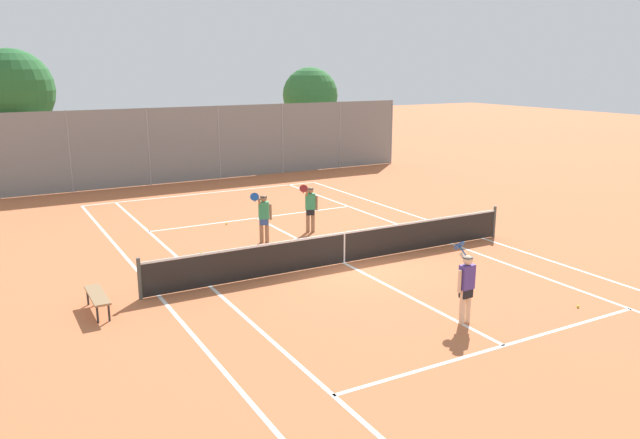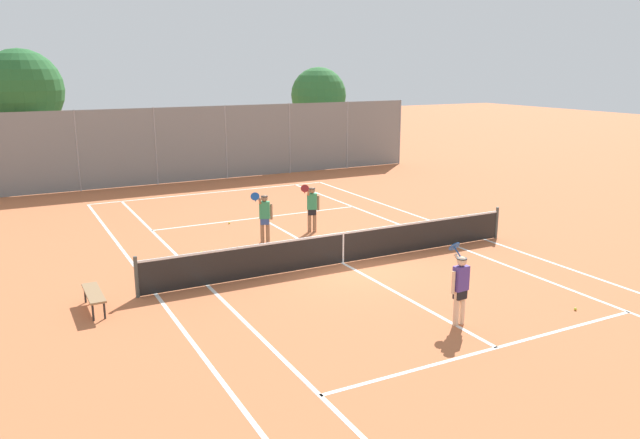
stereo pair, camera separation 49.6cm
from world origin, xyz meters
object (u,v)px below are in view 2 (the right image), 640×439
tennis_net (343,247)px  loose_tennis_ball_2 (229,223)px  loose_tennis_ball_1 (201,252)px  player_far_left (265,215)px  player_far_right (312,206)px  player_near_side (460,285)px  courtside_bench (94,294)px  tree_behind_right (318,96)px  loose_tennis_ball_0 (575,309)px  tree_behind_left (24,92)px

tennis_net → loose_tennis_ball_2: tennis_net is taller
loose_tennis_ball_1 → player_far_left: bearing=4.6°
tennis_net → player_far_right: size_ratio=6.76×
player_near_side → player_far_left: size_ratio=1.00×
player_near_side → courtside_bench: bearing=146.8°
player_far_left → player_far_right: bearing=13.1°
player_near_side → loose_tennis_ball_1: bearing=113.4°
player_far_left → tree_behind_right: (9.87, 15.07, 2.95)m
player_far_left → loose_tennis_ball_1: size_ratio=26.88×
player_near_side → tennis_net: bearing=91.0°
tennis_net → loose_tennis_ball_0: tennis_net is taller
player_near_side → loose_tennis_ball_0: (3.02, -0.66, -0.89)m
player_far_left → tree_behind_left: size_ratio=0.27×
player_far_left → loose_tennis_ball_0: bearing=-64.3°
tennis_net → player_near_side: bearing=-89.0°
player_far_left → player_far_right: (1.97, 0.46, 0.00)m
tennis_net → loose_tennis_ball_0: 6.54m
loose_tennis_ball_2 → loose_tennis_ball_1: bearing=-123.1°
loose_tennis_ball_2 → player_far_left: bearing=-86.0°
tennis_net → player_near_side: (0.08, -5.07, 0.42)m
loose_tennis_ball_1 → player_far_right: bearing=8.6°
player_near_side → player_far_left: bearing=98.7°
player_far_right → tree_behind_left: 16.35m
loose_tennis_ball_0 → tree_behind_left: size_ratio=0.01×
tennis_net → loose_tennis_ball_1: size_ratio=181.82×
tree_behind_left → tree_behind_right: 15.92m
loose_tennis_ball_0 → courtside_bench: size_ratio=0.04×
player_far_right → player_far_left: bearing=-166.9°
tree_behind_right → tennis_net: bearing=-115.6°
tennis_net → tree_behind_left: bearing=112.4°
player_far_left → player_far_right: same height
player_far_left → loose_tennis_ball_1: bearing=-175.4°
tennis_net → courtside_bench: size_ratio=8.00×
tree_behind_left → tree_behind_right: tree_behind_left is taller
loose_tennis_ball_0 → tree_behind_right: (5.60, 23.93, 3.85)m
player_far_left → tree_behind_right: tree_behind_right is taller
tree_behind_right → loose_tennis_ball_1: bearing=-128.4°
courtside_bench → player_near_side: bearing=-33.2°
loose_tennis_ball_1 → tennis_net: bearing=-41.0°
player_far_left → courtside_bench: bearing=-149.0°
tree_behind_right → courtside_bench: bearing=-130.2°
player_far_right → tennis_net: bearing=-102.6°
player_far_right → tree_behind_right: bearing=61.6°
loose_tennis_ball_0 → loose_tennis_ball_1: size_ratio=1.00×
player_far_right → loose_tennis_ball_1: bearing=-171.4°
loose_tennis_ball_0 → tree_behind_left: (-10.29, 23.14, 4.42)m
loose_tennis_ball_1 → loose_tennis_ball_0: bearing=-53.2°
tree_behind_left → courtside_bench: bearing=-89.5°
tennis_net → loose_tennis_ball_2: size_ratio=181.82×
player_far_right → tree_behind_left: tree_behind_left is taller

